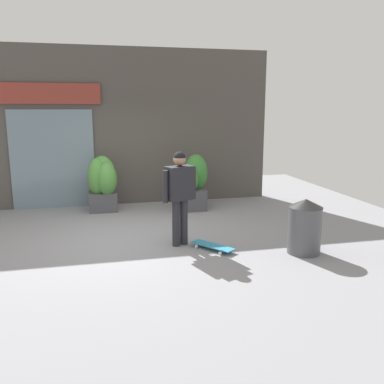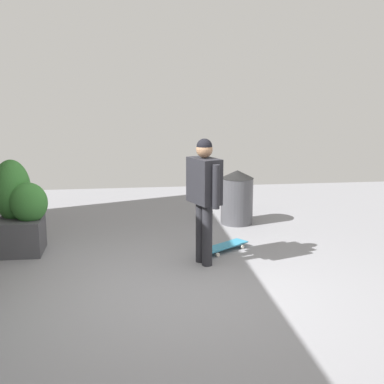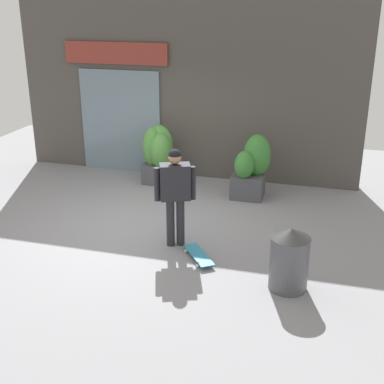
% 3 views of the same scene
% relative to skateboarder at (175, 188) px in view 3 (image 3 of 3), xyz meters
% --- Properties ---
extents(ground_plane, '(12.00, 12.00, 0.00)m').
position_rel_skateboarder_xyz_m(ground_plane, '(-0.84, 0.60, -0.98)').
color(ground_plane, gray).
extents(building_facade, '(7.50, 0.31, 3.70)m').
position_rel_skateboarder_xyz_m(building_facade, '(-0.91, 3.47, 0.85)').
color(building_facade, '#4C4742').
rests_on(building_facade, ground_plane).
extents(skateboarder, '(0.61, 0.42, 1.61)m').
position_rel_skateboarder_xyz_m(skateboarder, '(0.00, 0.00, 0.00)').
color(skateboarder, '#28282D').
rests_on(skateboarder, ground_plane).
extents(skateboard, '(0.64, 0.76, 0.08)m').
position_rel_skateboarder_xyz_m(skateboard, '(0.48, -0.36, -0.92)').
color(skateboard, teal).
rests_on(skateboard, ground_plane).
extents(planter_box_left, '(0.72, 0.75, 1.27)m').
position_rel_skateboarder_xyz_m(planter_box_left, '(0.80, 2.42, -0.37)').
color(planter_box_left, '#47474C').
rests_on(planter_box_left, ground_plane).
extents(planter_box_right, '(0.64, 0.66, 1.26)m').
position_rel_skateboarder_xyz_m(planter_box_right, '(-1.23, 2.71, -0.30)').
color(planter_box_right, '#47474C').
rests_on(planter_box_right, ground_plane).
extents(trash_bin, '(0.54, 0.54, 0.89)m').
position_rel_skateboarder_xyz_m(trash_bin, '(1.87, -0.84, -0.53)').
color(trash_bin, '#4C4C51').
rests_on(trash_bin, ground_plane).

